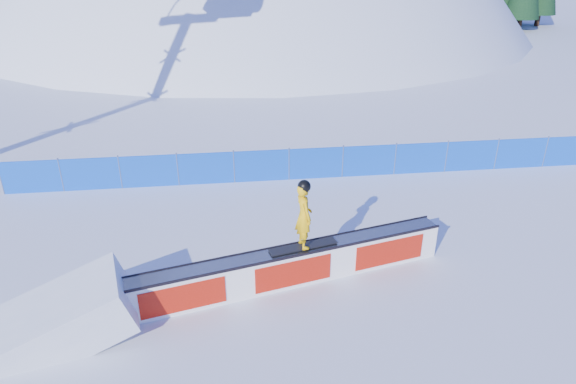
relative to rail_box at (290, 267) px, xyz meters
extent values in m
plane|color=white|center=(1.79, 1.89, -0.50)|extent=(160.00, 160.00, 0.00)
sphere|color=silver|center=(1.79, 43.89, -18.50)|extent=(64.00, 64.00, 64.00)
cylinder|color=#301E13|center=(29.19, 47.44, 0.10)|extent=(0.50, 0.50, 1.40)
cylinder|color=#301E13|center=(31.60, 43.27, 0.10)|extent=(0.50, 0.50, 1.40)
cube|color=blue|center=(1.79, 6.39, 0.10)|extent=(22.00, 0.03, 1.20)
cylinder|color=#45547D|center=(-9.21, 6.39, 0.15)|extent=(0.05, 0.05, 1.30)
cylinder|color=#45547D|center=(-7.21, 6.39, 0.15)|extent=(0.05, 0.05, 1.30)
cylinder|color=#45547D|center=(-5.21, 6.39, 0.15)|extent=(0.05, 0.05, 1.30)
cylinder|color=#45547D|center=(-3.21, 6.39, 0.15)|extent=(0.05, 0.05, 1.30)
cylinder|color=#45547D|center=(-1.21, 6.39, 0.15)|extent=(0.05, 0.05, 1.30)
cylinder|color=#45547D|center=(0.79, 6.39, 0.15)|extent=(0.05, 0.05, 1.30)
cylinder|color=#45547D|center=(2.79, 6.39, 0.15)|extent=(0.05, 0.05, 1.30)
cylinder|color=#45547D|center=(4.79, 6.39, 0.15)|extent=(0.05, 0.05, 1.30)
cylinder|color=#45547D|center=(6.79, 6.39, 0.15)|extent=(0.05, 0.05, 1.30)
cylinder|color=#45547D|center=(8.79, 6.39, 0.15)|extent=(0.05, 0.05, 1.30)
cylinder|color=#45547D|center=(10.79, 6.39, 0.15)|extent=(0.05, 0.05, 1.30)
cube|color=white|center=(0.00, 0.00, -0.02)|extent=(8.33, 2.52, 0.95)
cube|color=gray|center=(0.00, 0.00, 0.47)|extent=(8.26, 2.53, 0.04)
cube|color=black|center=(0.07, -0.27, 0.48)|extent=(8.21, 2.04, 0.06)
cube|color=black|center=(-0.07, 0.27, 0.48)|extent=(8.21, 2.04, 0.06)
cube|color=red|center=(0.07, -0.27, -0.02)|extent=(7.80, 1.93, 0.71)
cube|color=red|center=(-0.07, 0.27, -0.02)|extent=(7.80, 1.93, 0.71)
cube|color=black|center=(0.35, 0.09, 0.53)|extent=(1.78, 0.73, 0.03)
imported|color=yellow|center=(0.35, 0.09, 1.40)|extent=(0.53, 0.69, 1.70)
sphere|color=black|center=(0.35, 0.09, 2.19)|extent=(0.32, 0.32, 0.32)
camera|label=1|loc=(-1.38, -10.75, 7.37)|focal=32.00mm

